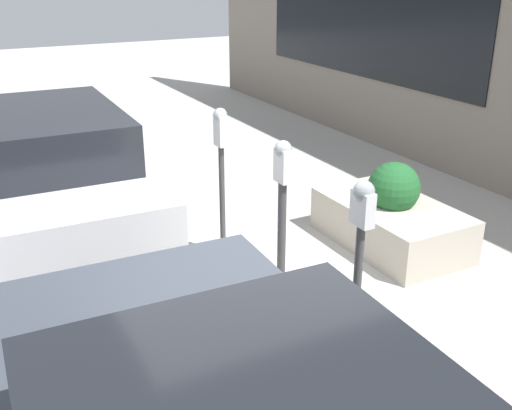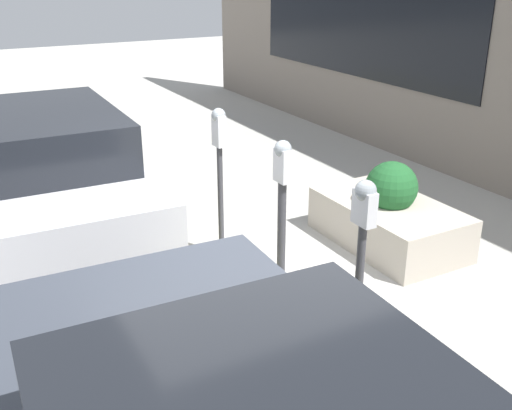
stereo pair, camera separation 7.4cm
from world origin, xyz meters
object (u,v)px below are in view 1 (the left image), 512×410
object	(u,v)px
parking_meter_middle	(221,153)
planter_box	(391,218)
parked_car_middle	(41,173)
parking_meter_nearest	(360,242)
parking_meter_second	(282,199)

from	to	relation	value
parking_meter_middle	planter_box	world-z (taller)	parking_meter_middle
parked_car_middle	planter_box	bearing A→B (deg)	-118.67
parking_meter_nearest	parking_meter_middle	xyz separation A→B (m)	(2.29, 0.02, 0.04)
parking_meter_second	parked_car_middle	size ratio (longest dim) A/B	0.36
parking_meter_middle	parked_car_middle	xyz separation A→B (m)	(1.30, 1.60, -0.35)
parking_meter_middle	parking_meter_nearest	bearing A→B (deg)	-179.46
parked_car_middle	parking_meter_nearest	bearing A→B (deg)	-154.06
parking_meter_second	parking_meter_middle	bearing A→B (deg)	2.99
parked_car_middle	parking_meter_middle	bearing A→B (deg)	-127.52
parking_meter_nearest	planter_box	world-z (taller)	parking_meter_nearest
parking_meter_second	planter_box	xyz separation A→B (m)	(0.48, -1.69, -0.70)
parking_meter_nearest	parked_car_middle	distance (m)	3.96
parking_meter_middle	parking_meter_second	bearing A→B (deg)	-177.01
parking_meter_nearest	parking_meter_middle	distance (m)	2.29
planter_box	parking_meter_middle	bearing A→B (deg)	69.45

